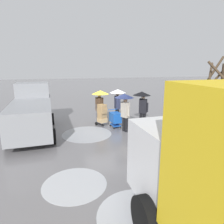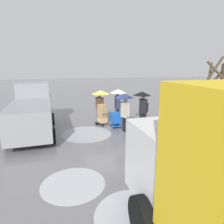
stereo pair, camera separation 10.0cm
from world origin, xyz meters
name	(u,v)px [view 2 (the right image)]	position (x,y,z in m)	size (l,w,h in m)	color
ground_plane	(106,126)	(0.00, 0.00, 0.00)	(90.00, 90.00, 0.00)	slate
slush_patch_near_cluster	(73,184)	(2.26, 5.64, 0.00)	(2.00, 2.00, 0.01)	#ADAFB5
slush_patch_under_van	(138,216)	(0.78, 7.40, 0.00)	(2.17, 2.17, 0.01)	#ADAFB5
slush_patch_mid_street	(87,134)	(1.29, 1.09, 0.00)	(2.66, 2.66, 0.01)	#999BA0
slush_patch_far_side	(26,133)	(4.50, 0.20, 0.00)	(1.31, 1.31, 0.01)	#ADAFB5
cargo_van_parked_right	(32,112)	(4.07, 0.22, 1.18)	(2.41, 5.44, 2.60)	gray
shopping_cart_vendor	(115,118)	(-0.51, 0.33, 0.57)	(0.64, 0.87, 1.02)	#1951B2
hand_dolly_boxes	(102,114)	(0.19, -0.19, 0.73)	(0.75, 0.85, 1.32)	#515156
pedestrian_pink_side	(100,99)	(0.21, -0.65, 1.58)	(1.04, 1.04, 2.15)	black
pedestrian_black_side	(142,101)	(-2.09, 0.54, 1.58)	(1.04, 1.04, 2.15)	black
pedestrian_white_side	(118,97)	(-1.00, -0.94, 1.58)	(1.04, 1.04, 2.15)	black
pedestrian_far_side	(125,103)	(-0.81, 1.14, 1.58)	(1.04, 1.04, 2.15)	black
bare_tree_near	(219,112)	(-2.86, 5.60, 2.02)	(1.12, 1.29, 3.93)	#423323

